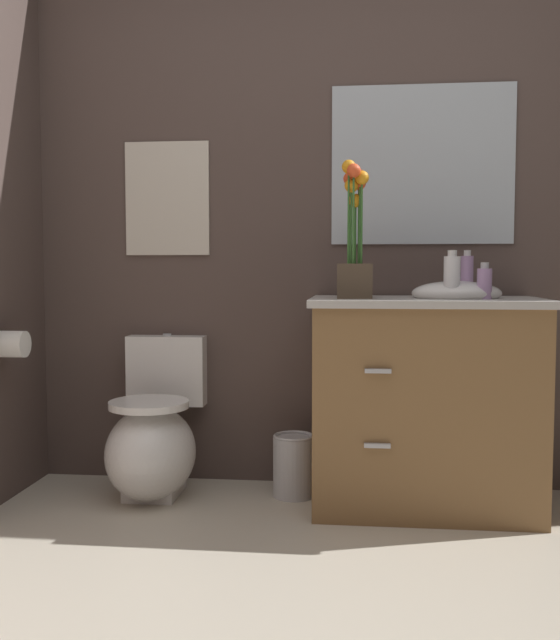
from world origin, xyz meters
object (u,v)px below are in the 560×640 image
at_px(hand_wash_bottle, 452,277).
at_px(wall_mirror, 422,165).
at_px(soap_bottle, 484,283).
at_px(flower_vase, 355,246).
at_px(lotion_bottle, 467,276).
at_px(wall_poster, 167,199).
at_px(toilet, 154,441).
at_px(vanity_cabinet, 426,401).
at_px(toilet_paper_roll, 13,344).
at_px(trash_bin, 294,465).

bearing_deg(hand_wash_bottle, wall_mirror, 103.64).
bearing_deg(soap_bottle, flower_vase, 177.28).
distance_m(lotion_bottle, hand_wash_bottle, 0.21).
relative_size(flower_vase, wall_mirror, 0.69).
bearing_deg(wall_poster, toilet, -90.00).
xyz_separation_m(lotion_bottle, hand_wash_bottle, (-0.08, -0.19, -0.00)).
bearing_deg(flower_vase, vanity_cabinet, 10.30).
bearing_deg(toilet_paper_roll, vanity_cabinet, 5.73).
xyz_separation_m(flower_vase, soap_bottle, (0.51, -0.02, -0.15)).
xyz_separation_m(flower_vase, hand_wash_bottle, (0.38, -0.03, -0.12)).
bearing_deg(toilet, wall_poster, 90.00).
xyz_separation_m(hand_wash_bottle, wall_mirror, (-0.09, 0.38, 0.49)).
xyz_separation_m(toilet, toilet_paper_roll, (-0.53, -0.20, 0.44)).
bearing_deg(toilet_paper_roll, wall_mirror, 15.33).
bearing_deg(vanity_cabinet, toilet_paper_roll, -174.27).
xyz_separation_m(trash_bin, wall_mirror, (0.55, 0.21, 1.31)).
distance_m(soap_bottle, trash_bin, 1.12).
bearing_deg(soap_bottle, lotion_bottle, 102.65).
relative_size(toilet, hand_wash_bottle, 3.59).
bearing_deg(soap_bottle, toilet_paper_roll, -177.23).
bearing_deg(trash_bin, toilet_paper_roll, -167.45).
distance_m(flower_vase, toilet_paper_roll, 1.46).
xyz_separation_m(vanity_cabinet, hand_wash_bottle, (0.09, -0.08, 0.51)).
bearing_deg(toilet_paper_roll, flower_vase, 4.75).
xyz_separation_m(flower_vase, lotion_bottle, (0.47, 0.16, -0.12)).
height_order(vanity_cabinet, wall_poster, wall_poster).
bearing_deg(toilet, vanity_cabinet, -1.30).
bearing_deg(toilet, soap_bottle, -4.33).
distance_m(hand_wash_bottle, trash_bin, 1.06).
height_order(wall_poster, toilet_paper_roll, wall_poster).
distance_m(flower_vase, lotion_bottle, 0.51).
relative_size(lotion_bottle, trash_bin, 0.72).
relative_size(wall_poster, wall_mirror, 0.65).
bearing_deg(toilet, trash_bin, 5.43).
bearing_deg(wall_poster, vanity_cabinet, -14.21).
xyz_separation_m(soap_bottle, toilet_paper_roll, (-1.91, -0.09, -0.26)).
bearing_deg(flower_vase, trash_bin, 152.09).
bearing_deg(flower_vase, lotion_bottle, 19.07).
distance_m(toilet, lotion_bottle, 1.52).
height_order(soap_bottle, lotion_bottle, lotion_bottle).
height_order(flower_vase, wall_poster, wall_poster).
bearing_deg(vanity_cabinet, wall_mirror, 90.52).
relative_size(vanity_cabinet, wall_poster, 2.02).
bearing_deg(wall_poster, lotion_bottle, -7.93).
distance_m(trash_bin, wall_mirror, 1.44).
bearing_deg(flower_vase, wall_poster, 158.15).
height_order(flower_vase, hand_wash_bottle, flower_vase).
distance_m(lotion_bottle, toilet_paper_roll, 1.91).
height_order(vanity_cabinet, hand_wash_bottle, hand_wash_bottle).
distance_m(lotion_bottle, wall_mirror, 0.55).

